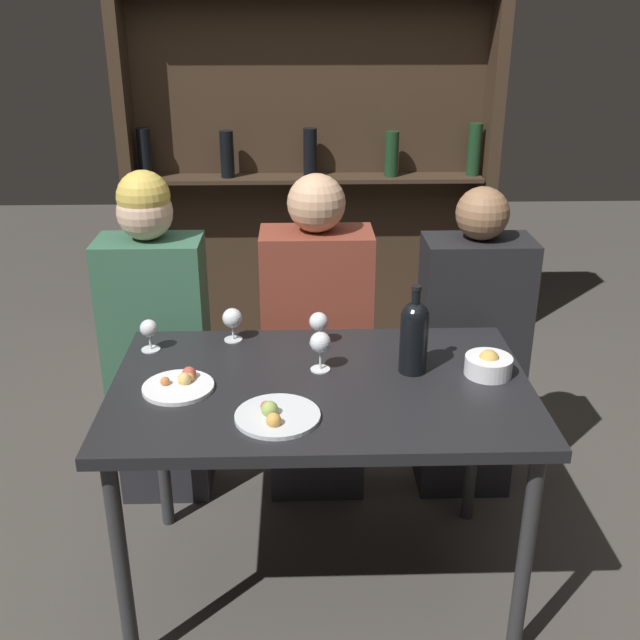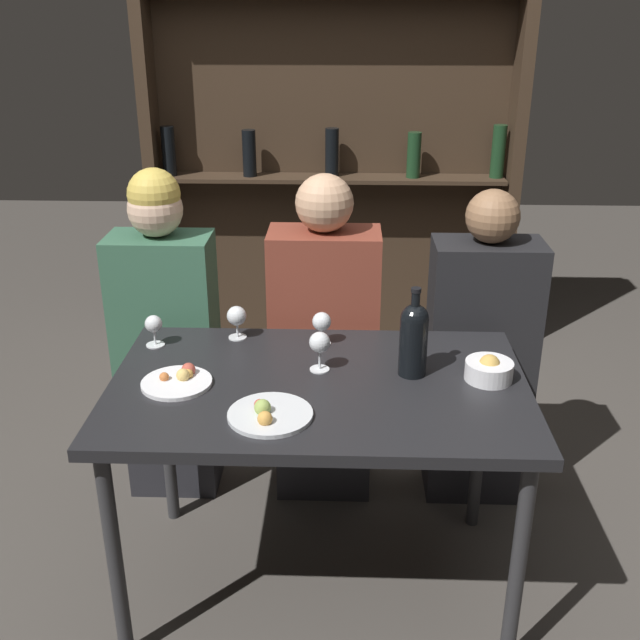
% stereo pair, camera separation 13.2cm
% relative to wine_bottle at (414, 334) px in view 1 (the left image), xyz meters
% --- Properties ---
extents(ground_plane, '(10.00, 10.00, 0.00)m').
position_rel_wine_bottle_xyz_m(ground_plane, '(-0.28, -0.07, -0.87)').
color(ground_plane, '#47423D').
extents(dining_table, '(1.23, 0.76, 0.74)m').
position_rel_wine_bottle_xyz_m(dining_table, '(-0.28, -0.07, -0.19)').
color(dining_table, black).
rests_on(dining_table, ground_plane).
extents(wine_rack_wall, '(1.86, 0.21, 2.08)m').
position_rel_wine_bottle_xyz_m(wine_rack_wall, '(-0.28, 1.78, 0.19)').
color(wine_rack_wall, '#38281C').
rests_on(wine_rack_wall, ground_plane).
extents(wine_bottle, '(0.08, 0.08, 0.27)m').
position_rel_wine_bottle_xyz_m(wine_bottle, '(0.00, 0.00, 0.00)').
color(wine_bottle, black).
rests_on(wine_bottle, dining_table).
extents(wine_glass_0, '(0.06, 0.06, 0.11)m').
position_rel_wine_bottle_xyz_m(wine_glass_0, '(-0.28, 0.20, -0.05)').
color(wine_glass_0, silver).
rests_on(wine_glass_0, dining_table).
extents(wine_glass_1, '(0.06, 0.06, 0.12)m').
position_rel_wine_bottle_xyz_m(wine_glass_1, '(-0.28, 0.02, -0.04)').
color(wine_glass_1, silver).
rests_on(wine_glass_1, dining_table).
extents(wine_glass_2, '(0.06, 0.06, 0.10)m').
position_rel_wine_bottle_xyz_m(wine_glass_2, '(-0.82, 0.17, -0.05)').
color(wine_glass_2, silver).
rests_on(wine_glass_2, dining_table).
extents(wine_glass_3, '(0.06, 0.06, 0.11)m').
position_rel_wine_bottle_xyz_m(wine_glass_3, '(-0.56, 0.24, -0.05)').
color(wine_glass_3, silver).
rests_on(wine_glass_3, dining_table).
extents(food_plate_0, '(0.21, 0.21, 0.05)m').
position_rel_wine_bottle_xyz_m(food_plate_0, '(-0.68, -0.09, -0.11)').
color(food_plate_0, white).
rests_on(food_plate_0, dining_table).
extents(food_plate_1, '(0.23, 0.23, 0.05)m').
position_rel_wine_bottle_xyz_m(food_plate_1, '(-0.40, -0.27, -0.11)').
color(food_plate_1, silver).
rests_on(food_plate_1, dining_table).
extents(snack_bowl, '(0.14, 0.14, 0.08)m').
position_rel_wine_bottle_xyz_m(snack_bowl, '(0.22, -0.03, -0.09)').
color(snack_bowl, white).
rests_on(snack_bowl, dining_table).
extents(seated_person_left, '(0.37, 0.22, 1.26)m').
position_rel_wine_bottle_xyz_m(seated_person_left, '(-0.86, 0.47, -0.26)').
color(seated_person_left, '#26262B').
rests_on(seated_person_left, ground_plane).
extents(seated_person_center, '(0.39, 0.22, 1.24)m').
position_rel_wine_bottle_xyz_m(seated_person_center, '(-0.27, 0.47, -0.28)').
color(seated_person_center, '#26262B').
rests_on(seated_person_center, ground_plane).
extents(seated_person_right, '(0.38, 0.22, 1.19)m').
position_rel_wine_bottle_xyz_m(seated_person_right, '(0.29, 0.47, -0.31)').
color(seated_person_right, '#26262B').
rests_on(seated_person_right, ground_plane).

